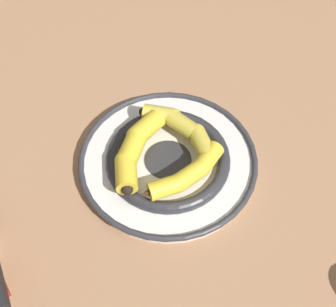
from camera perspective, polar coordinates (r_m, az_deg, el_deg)
The scene contains 5 objects.
ground_plane at distance 0.86m, azimuth 2.21°, elevation -0.64°, with size 2.80×2.80×0.00m, color #A87A56.
decorative_bowl at distance 0.84m, azimuth 0.00°, elevation -0.85°, with size 0.32×0.32×0.03m.
banana_a at distance 0.82m, azimuth -4.00°, elevation 0.71°, with size 0.17×0.11×0.04m.
banana_b at distance 0.79m, azimuth 2.26°, elevation -2.57°, with size 0.10×0.16×0.03m.
banana_c at distance 0.85m, azimuth 1.83°, elevation 3.14°, with size 0.15×0.12×0.03m.
Camera 1 is at (0.48, -0.12, 0.71)m, focal length 50.00 mm.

